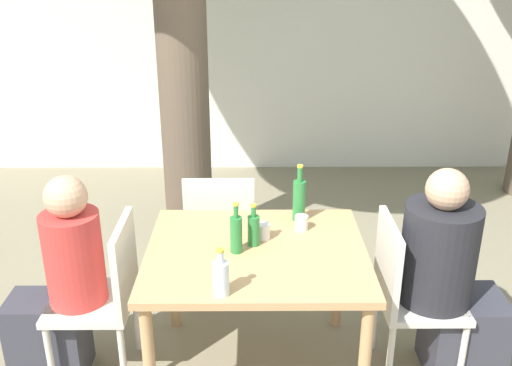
{
  "coord_description": "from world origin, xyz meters",
  "views": [
    {
      "loc": [
        -0.02,
        -2.6,
        2.22
      ],
      "look_at": [
        0.0,
        0.3,
        1.03
      ],
      "focal_mm": 40.0,
      "sensor_mm": 36.0,
      "label": 1
    }
  ],
  "objects_px": {
    "water_bottle_2": "(221,277)",
    "green_bottle_3": "(254,229)",
    "person_seated_1": "(450,285)",
    "green_bottle_1": "(236,233)",
    "patio_chair_2": "(221,229)",
    "drinking_glass_1": "(263,231)",
    "green_bottle_0": "(299,199)",
    "patio_chair_1": "(406,289)",
    "person_seated_0": "(61,291)",
    "patio_chair_0": "(106,291)",
    "dining_table_front": "(256,265)",
    "drinking_glass_0": "(301,223)"
  },
  "relations": [
    {
      "from": "patio_chair_0",
      "to": "patio_chair_2",
      "type": "xyz_separation_m",
      "value": [
        0.58,
        0.72,
        0.0
      ]
    },
    {
      "from": "patio_chair_1",
      "to": "person_seated_0",
      "type": "relative_size",
      "value": 0.78
    },
    {
      "from": "patio_chair_2",
      "to": "water_bottle_2",
      "type": "bearing_deg",
      "value": 93.38
    },
    {
      "from": "water_bottle_2",
      "to": "green_bottle_3",
      "type": "bearing_deg",
      "value": 72.38
    },
    {
      "from": "patio_chair_2",
      "to": "drinking_glass_1",
      "type": "xyz_separation_m",
      "value": [
        0.27,
        -0.6,
        0.29
      ]
    },
    {
      "from": "patio_chair_0",
      "to": "patio_chair_1",
      "type": "height_order",
      "value": "same"
    },
    {
      "from": "patio_chair_0",
      "to": "dining_table_front",
      "type": "bearing_deg",
      "value": 90.0
    },
    {
      "from": "patio_chair_1",
      "to": "person_seated_0",
      "type": "bearing_deg",
      "value": 90.0
    },
    {
      "from": "green_bottle_1",
      "to": "drinking_glass_1",
      "type": "xyz_separation_m",
      "value": [
        0.14,
        0.14,
        -0.06
      ]
    },
    {
      "from": "patio_chair_2",
      "to": "water_bottle_2",
      "type": "height_order",
      "value": "water_bottle_2"
    },
    {
      "from": "patio_chair_0",
      "to": "person_seated_0",
      "type": "height_order",
      "value": "person_seated_0"
    },
    {
      "from": "water_bottle_2",
      "to": "green_bottle_3",
      "type": "height_order",
      "value": "green_bottle_3"
    },
    {
      "from": "patio_chair_0",
      "to": "person_seated_0",
      "type": "xyz_separation_m",
      "value": [
        -0.24,
        -0.0,
        -0.0
      ]
    },
    {
      "from": "dining_table_front",
      "to": "patio_chair_2",
      "type": "distance_m",
      "value": 0.77
    },
    {
      "from": "patio_chair_2",
      "to": "water_bottle_2",
      "type": "distance_m",
      "value": 1.18
    },
    {
      "from": "drinking_glass_1",
      "to": "green_bottle_0",
      "type": "bearing_deg",
      "value": 47.75
    },
    {
      "from": "patio_chair_1",
      "to": "person_seated_1",
      "type": "xyz_separation_m",
      "value": [
        0.23,
        -0.0,
        0.02
      ]
    },
    {
      "from": "patio_chair_2",
      "to": "dining_table_front",
      "type": "bearing_deg",
      "value": 107.62
    },
    {
      "from": "patio_chair_2",
      "to": "green_bottle_0",
      "type": "bearing_deg",
      "value": 141.92
    },
    {
      "from": "person_seated_0",
      "to": "green_bottle_0",
      "type": "relative_size",
      "value": 3.55
    },
    {
      "from": "dining_table_front",
      "to": "water_bottle_2",
      "type": "relative_size",
      "value": 4.96
    },
    {
      "from": "green_bottle_1",
      "to": "drinking_glass_1",
      "type": "bearing_deg",
      "value": 45.41
    },
    {
      "from": "person_seated_0",
      "to": "green_bottle_3",
      "type": "relative_size",
      "value": 5.1
    },
    {
      "from": "green_bottle_0",
      "to": "patio_chair_1",
      "type": "bearing_deg",
      "value": -31.94
    },
    {
      "from": "person_seated_0",
      "to": "water_bottle_2",
      "type": "height_order",
      "value": "person_seated_0"
    },
    {
      "from": "drinking_glass_0",
      "to": "water_bottle_2",
      "type": "bearing_deg",
      "value": -122.84
    },
    {
      "from": "water_bottle_2",
      "to": "green_bottle_0",
      "type": "bearing_deg",
      "value": 61.84
    },
    {
      "from": "patio_chair_0",
      "to": "drinking_glass_0",
      "type": "relative_size",
      "value": 11.25
    },
    {
      "from": "person_seated_1",
      "to": "green_bottle_1",
      "type": "relative_size",
      "value": 4.45
    },
    {
      "from": "drinking_glass_1",
      "to": "water_bottle_2",
      "type": "bearing_deg",
      "value": -110.52
    },
    {
      "from": "dining_table_front",
      "to": "patio_chair_1",
      "type": "bearing_deg",
      "value": 0.0
    },
    {
      "from": "person_seated_0",
      "to": "green_bottle_0",
      "type": "distance_m",
      "value": 1.39
    },
    {
      "from": "patio_chair_2",
      "to": "green_bottle_3",
      "type": "distance_m",
      "value": 0.78
    },
    {
      "from": "patio_chair_0",
      "to": "patio_chair_2",
      "type": "bearing_deg",
      "value": 141.34
    },
    {
      "from": "person_seated_0",
      "to": "patio_chair_0",
      "type": "bearing_deg",
      "value": 90.0
    },
    {
      "from": "water_bottle_2",
      "to": "drinking_glass_1",
      "type": "height_order",
      "value": "water_bottle_2"
    },
    {
      "from": "patio_chair_0",
      "to": "patio_chair_2",
      "type": "height_order",
      "value": "same"
    },
    {
      "from": "dining_table_front",
      "to": "patio_chair_2",
      "type": "xyz_separation_m",
      "value": [
        -0.23,
        0.72,
        -0.15
      ]
    },
    {
      "from": "drinking_glass_1",
      "to": "green_bottle_3",
      "type": "bearing_deg",
      "value": -127.56
    },
    {
      "from": "dining_table_front",
      "to": "green_bottle_0",
      "type": "height_order",
      "value": "green_bottle_0"
    },
    {
      "from": "patio_chair_0",
      "to": "green_bottle_3",
      "type": "relative_size",
      "value": 3.98
    },
    {
      "from": "person_seated_1",
      "to": "green_bottle_3",
      "type": "bearing_deg",
      "value": 87.13
    },
    {
      "from": "patio_chair_1",
      "to": "water_bottle_2",
      "type": "height_order",
      "value": "water_bottle_2"
    },
    {
      "from": "dining_table_front",
      "to": "green_bottle_0",
      "type": "xyz_separation_m",
      "value": [
        0.25,
        0.35,
        0.23
      ]
    },
    {
      "from": "person_seated_0",
      "to": "drinking_glass_0",
      "type": "bearing_deg",
      "value": 99.95
    },
    {
      "from": "green_bottle_3",
      "to": "green_bottle_1",
      "type": "bearing_deg",
      "value": -139.66
    },
    {
      "from": "patio_chair_0",
      "to": "water_bottle_2",
      "type": "relative_size",
      "value": 4.03
    },
    {
      "from": "drinking_glass_0",
      "to": "person_seated_0",
      "type": "bearing_deg",
      "value": -170.05
    },
    {
      "from": "person_seated_1",
      "to": "drinking_glass_1",
      "type": "xyz_separation_m",
      "value": [
        -1.0,
        0.12,
        0.27
      ]
    },
    {
      "from": "person_seated_0",
      "to": "water_bottle_2",
      "type": "bearing_deg",
      "value": 65.07
    }
  ]
}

